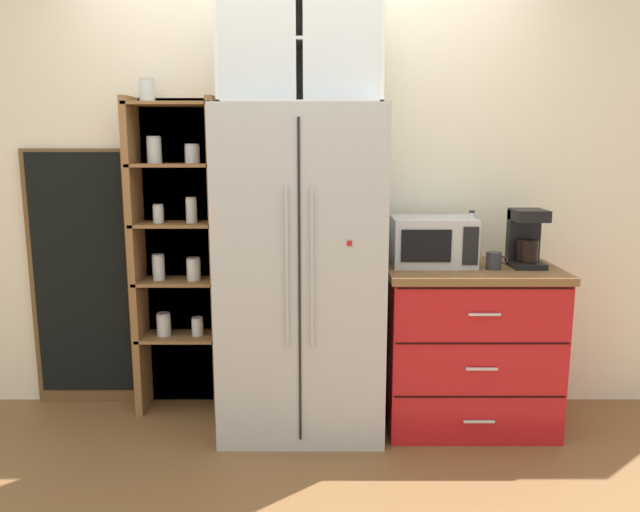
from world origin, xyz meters
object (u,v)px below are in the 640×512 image
(refrigerator, at_px, (301,272))
(microwave, at_px, (432,241))
(coffee_maker, at_px, (526,238))
(chalkboard_menu, at_px, (81,279))
(bottle_clear, at_px, (470,241))
(mug_charcoal, at_px, (494,261))
(mug_cream, at_px, (469,257))

(refrigerator, bearing_deg, microwave, 6.18)
(coffee_maker, distance_m, chalkboard_menu, 2.53)
(bottle_clear, bearing_deg, coffee_maker, -5.81)
(coffee_maker, bearing_deg, refrigerator, -178.34)
(bottle_clear, relative_size, chalkboard_menu, 0.20)
(microwave, height_order, chalkboard_menu, chalkboard_menu)
(refrigerator, relative_size, mug_charcoal, 15.00)
(bottle_clear, bearing_deg, refrigerator, -175.99)
(microwave, bearing_deg, mug_cream, 0.84)
(coffee_maker, height_order, mug_cream, coffee_maker)
(microwave, distance_m, mug_charcoal, 0.34)
(coffee_maker, distance_m, bottle_clear, 0.29)
(mug_charcoal, distance_m, bottle_clear, 0.17)
(mug_charcoal, height_order, mug_cream, mug_charcoal)
(coffee_maker, bearing_deg, bottle_clear, 174.19)
(chalkboard_menu, bearing_deg, mug_charcoal, -8.53)
(refrigerator, xyz_separation_m, chalkboard_menu, (-1.30, 0.30, -0.10))
(refrigerator, height_order, chalkboard_menu, refrigerator)
(refrigerator, bearing_deg, mug_charcoal, -2.71)
(coffee_maker, xyz_separation_m, chalkboard_menu, (-2.50, 0.26, -0.28))
(refrigerator, xyz_separation_m, coffee_maker, (1.20, 0.03, 0.18))
(coffee_maker, bearing_deg, mug_charcoal, -156.32)
(coffee_maker, distance_m, mug_charcoal, 0.23)
(mug_charcoal, xyz_separation_m, bottle_clear, (-0.10, 0.11, 0.09))
(mug_cream, distance_m, chalkboard_menu, 2.24)
(bottle_clear, xyz_separation_m, chalkboard_menu, (-2.22, 0.24, -0.26))
(refrigerator, distance_m, bottle_clear, 0.93)
(mug_charcoal, relative_size, chalkboard_menu, 0.08)
(mug_cream, bearing_deg, microwave, -179.16)
(mug_charcoal, bearing_deg, bottle_clear, 131.65)
(refrigerator, relative_size, mug_cream, 16.00)
(mug_charcoal, height_order, bottle_clear, bottle_clear)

